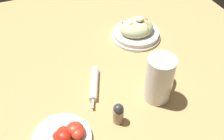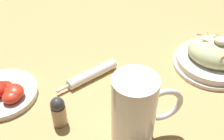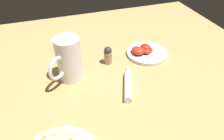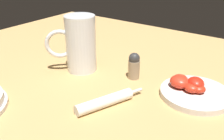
{
  "view_description": "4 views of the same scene",
  "coord_description": "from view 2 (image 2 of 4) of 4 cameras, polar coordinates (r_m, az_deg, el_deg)",
  "views": [
    {
      "loc": [
        -0.23,
        -0.62,
        0.67
      ],
      "look_at": [
        -0.0,
        -0.05,
        0.08
      ],
      "focal_mm": 40.81,
      "sensor_mm": 36.0,
      "label": 1
    },
    {
      "loc": [
        0.27,
        -0.5,
        0.51
      ],
      "look_at": [
        0.01,
        -0.05,
        0.08
      ],
      "focal_mm": 45.67,
      "sensor_mm": 36.0,
      "label": 2
    },
    {
      "loc": [
        0.16,
        0.45,
        0.51
      ],
      "look_at": [
        -0.02,
        -0.08,
        0.05
      ],
      "focal_mm": 32.25,
      "sensor_mm": 36.0,
      "label": 3
    },
    {
      "loc": [
        -0.37,
        0.37,
        0.34
      ],
      "look_at": [
        -0.03,
        -0.1,
        0.06
      ],
      "focal_mm": 40.5,
      "sensor_mm": 36.0,
      "label": 4
    }
  ],
  "objects": [
    {
      "name": "napkin_roll",
      "position": [
        0.76,
        -4.06,
        -0.84
      ],
      "size": [
        0.08,
        0.18,
        0.03
      ],
      "color": "white",
      "rests_on": "ground_plane"
    },
    {
      "name": "salt_shaker",
      "position": [
        0.64,
        -10.65,
        -8.13
      ],
      "size": [
        0.03,
        0.03,
        0.08
      ],
      "color": "gray",
      "rests_on": "ground_plane"
    },
    {
      "name": "tomato_plate",
      "position": [
        0.75,
        -20.92,
        -4.21
      ],
      "size": [
        0.18,
        0.18,
        0.05
      ],
      "color": "silver",
      "rests_on": "ground_plane"
    },
    {
      "name": "salad_plate",
      "position": [
        0.83,
        19.65,
        2.55
      ],
      "size": [
        0.21,
        0.21,
        0.1
      ],
      "color": "silver",
      "rests_on": "ground_plane"
    },
    {
      "name": "beer_mug",
      "position": [
        0.58,
        4.55,
        -8.7
      ],
      "size": [
        0.12,
        0.12,
        0.17
      ],
      "color": "white",
      "rests_on": "ground_plane"
    },
    {
      "name": "ground_plane",
      "position": [
        0.76,
        0.98,
        -1.96
      ],
      "size": [
        1.43,
        1.43,
        0.0
      ],
      "primitive_type": "plane",
      "color": "tan"
    }
  ]
}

